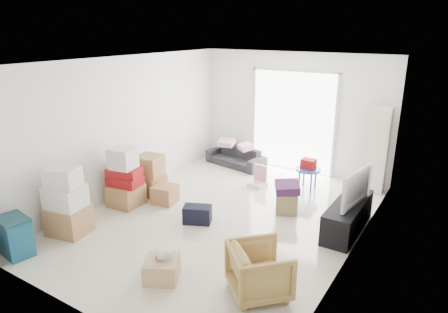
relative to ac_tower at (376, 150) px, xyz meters
name	(u,v)px	position (x,y,z in m)	size (l,w,h in m)	color
room_shell	(223,143)	(-1.95, -2.65, 0.48)	(4.98, 6.48, 3.18)	beige
sliding_door	(293,117)	(-1.95, 0.33, 0.37)	(2.10, 0.04, 2.33)	white
ac_tower	(376,150)	(0.00, 0.00, 0.00)	(0.45, 0.30, 1.75)	beige
tv_console	(348,216)	(0.05, -1.97, -0.63)	(0.45, 1.49, 0.50)	black
television	(350,199)	(0.05, -1.97, -0.31)	(1.00, 0.57, 0.13)	black
sofa	(236,154)	(-3.17, -0.15, -0.58)	(1.49, 0.43, 0.58)	#28292E
pillow_left	(226,138)	(-3.46, -0.12, -0.24)	(0.37, 0.29, 0.12)	#EDADC2
pillow_right	(246,142)	(-2.89, -0.17, -0.24)	(0.31, 0.25, 0.11)	#EDADC2
armchair	(260,268)	(-0.41, -4.22, -0.51)	(0.70, 0.66, 0.72)	tan
storage_bins	(15,236)	(-3.85, -5.32, -0.58)	(0.56, 0.43, 0.59)	navy
box_stack_a	(66,204)	(-3.75, -4.48, -0.37)	(0.70, 0.62, 1.13)	#B07E4F
box_stack_b	(125,181)	(-3.75, -3.21, -0.39)	(0.66, 0.59, 1.12)	#B07E4F
box_stack_c	(150,176)	(-3.72, -2.57, -0.48)	(0.55, 0.53, 0.81)	#B07E4F
loose_box	(165,194)	(-3.20, -2.74, -0.70)	(0.41, 0.41, 0.34)	#B07E4F
duffel_bag	(197,214)	(-2.20, -3.07, -0.72)	(0.47, 0.28, 0.30)	black
ottoman	(286,202)	(-1.07, -1.89, -0.68)	(0.38, 0.38, 0.38)	#8D8052
blanket	(287,189)	(-1.07, -1.89, -0.42)	(0.42, 0.42, 0.14)	#512256
kids_table	(308,168)	(-1.16, -0.63, -0.42)	(0.52, 0.52, 0.64)	blue
toy_walker	(258,180)	(-2.08, -1.03, -0.75)	(0.38, 0.34, 0.45)	silver
wood_crate	(162,269)	(-1.65, -4.64, -0.73)	(0.44, 0.44, 0.29)	tan
plush_bunny	(163,256)	(-1.62, -4.63, -0.53)	(0.25, 0.15, 0.13)	#B2ADA8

